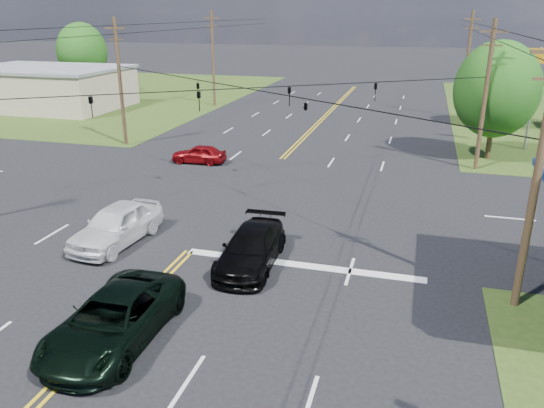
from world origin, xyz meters
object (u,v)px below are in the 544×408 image
(pole_right_far, at_px, (467,64))
(tree_right_b, at_px, (511,80))
(tree_right_a, at_px, (497,90))
(tree_far_l, at_px, (82,52))
(pickup_dkgreen, at_px, (114,319))
(pole_se, at_px, (538,173))
(pickup_white, at_px, (116,225))
(suv_black, at_px, (251,248))
(pole_nw, at_px, (120,81))
(retail_nw, at_px, (47,89))
(pole_left_far, at_px, (213,58))
(pole_ne, at_px, (485,94))

(pole_right_far, relative_size, tree_right_b, 1.41)
(tree_right_a, height_order, tree_far_l, tree_far_l)
(pickup_dkgreen, bearing_deg, tree_right_b, 67.16)
(pole_se, xyz_separation_m, pickup_white, (-16.50, 1.00, -4.03))
(tree_far_l, height_order, suv_black, tree_far_l)
(tree_far_l, distance_m, suv_black, 53.71)
(suv_black, bearing_deg, pole_nw, 130.10)
(pole_right_far, bearing_deg, suv_black, -105.32)
(retail_nw, xyz_separation_m, suv_black, (33.00, -30.50, -1.24))
(pole_left_far, bearing_deg, tree_right_a, -30.65)
(pole_nw, relative_size, pickup_white, 1.84)
(suv_black, bearing_deg, pickup_white, 173.27)
(pole_left_far, height_order, tree_far_l, pole_left_far)
(pole_right_far, distance_m, pickup_white, 39.83)
(pole_ne, bearing_deg, suv_black, -119.74)
(pole_right_far, xyz_separation_m, pickup_dkgreen, (-12.50, -42.79, -4.37))
(pole_se, distance_m, pickup_dkgreen, 14.38)
(tree_right_b, bearing_deg, tree_far_l, 170.63)
(retail_nw, relative_size, suv_black, 3.06)
(retail_nw, xyz_separation_m, pole_se, (43.00, -31.00, 2.92))
(pole_left_far, bearing_deg, pole_ne, -36.16)
(retail_nw, bearing_deg, pickup_dkgreen, -50.34)
(pole_se, xyz_separation_m, pole_nw, (-26.00, 18.00, 0.00))
(pole_left_far, height_order, tree_right_b, pole_left_far)
(tree_far_l, bearing_deg, pickup_white, -54.53)
(pole_left_far, bearing_deg, pole_right_far, 0.00)
(tree_right_a, xyz_separation_m, tree_far_l, (-46.00, 20.00, 0.33))
(suv_black, bearing_deg, pole_right_far, 72.34)
(suv_black, bearing_deg, pole_left_far, 111.34)
(retail_nw, bearing_deg, pole_nw, -37.41)
(pickup_white, bearing_deg, pickup_dkgreen, -54.14)
(pole_se, bearing_deg, tree_far_l, 137.66)
(retail_nw, relative_size, tree_far_l, 1.83)
(pole_right_far, height_order, tree_right_b, pole_right_far)
(tree_right_a, relative_size, pickup_dkgreen, 1.42)
(pole_right_far, relative_size, pickup_white, 1.93)
(pole_se, bearing_deg, pickup_dkgreen, -155.14)
(tree_right_a, distance_m, tree_right_b, 12.27)
(tree_far_l, xyz_separation_m, pickup_dkgreen, (32.50, -46.79, -4.39))
(retail_nw, bearing_deg, suv_black, -42.75)
(pickup_white, bearing_deg, pole_ne, 51.22)
(pickup_dkgreen, bearing_deg, pole_right_far, 73.29)
(tree_right_a, distance_m, tree_far_l, 50.16)
(pole_ne, height_order, tree_right_b, pole_ne)
(pole_se, relative_size, pole_ne, 1.00)
(pole_nw, xyz_separation_m, pole_left_far, (0.00, 19.00, 0.25))
(tree_right_b, bearing_deg, pickup_white, -122.01)
(pole_se, height_order, pole_nw, same)
(pole_nw, distance_m, pickup_dkgreen, 27.66)
(pole_ne, distance_m, tree_right_b, 15.42)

